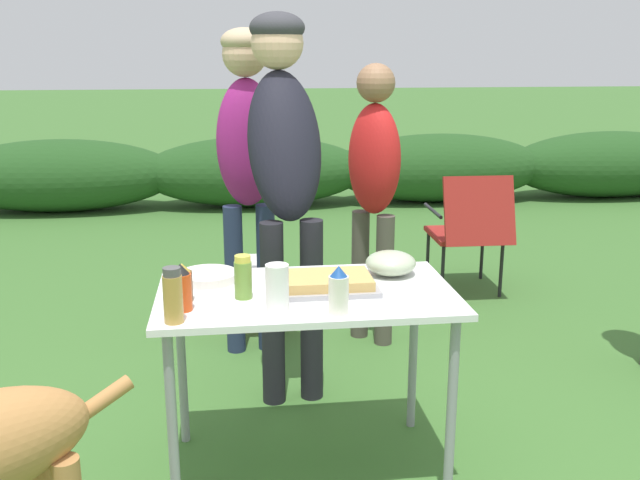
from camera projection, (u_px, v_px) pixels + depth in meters
ground_plane at (307, 467)px, 2.83m from camera, size 60.00×60.00×0.00m
shrub_hedge at (255, 171)px, 7.55m from camera, size 14.40×0.90×0.74m
folding_table at (306, 311)px, 2.66m from camera, size 1.10×0.64×0.74m
food_tray at (325, 283)px, 2.65m from camera, size 0.39×0.25×0.06m
plate_stack at (208, 277)px, 2.76m from camera, size 0.23×0.23×0.03m
mixing_bowl at (391, 263)px, 2.83m from camera, size 0.20×0.20×0.09m
paper_cup_stack at (277, 288)px, 2.42m from camera, size 0.08×0.08×0.16m
spice_jar at (173, 296)px, 2.32m from camera, size 0.06×0.06×0.19m
relish_jar at (243, 277)px, 2.55m from camera, size 0.06×0.06×0.16m
mayo_bottle at (339, 291)px, 2.40m from camera, size 0.07×0.07×0.17m
hot_sauce_bottle at (181, 288)px, 2.43m from camera, size 0.07×0.07×0.17m
beer_bottle at (183, 283)px, 2.52m from camera, size 0.07×0.07×0.14m
standing_person_in_olive_jacket at (284, 154)px, 3.23m from camera, size 0.39×0.52×1.78m
standing_person_in_navy_coat at (374, 177)px, 3.86m from camera, size 0.37×0.38×1.54m
standing_person_in_dark_puffer at (247, 151)px, 3.68m from camera, size 0.33×0.25×1.72m
camp_chair_green_behind_table at (470, 227)px, 4.75m from camera, size 0.49×0.60×0.83m
cooler_box at (258, 291)px, 4.40m from camera, size 0.34×0.49×0.34m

